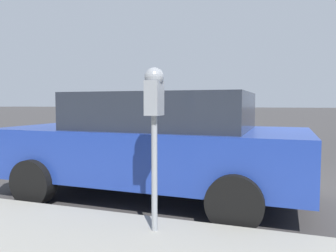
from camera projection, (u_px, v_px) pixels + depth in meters
The scene contains 3 objects.
ground_plane at pixel (243, 186), 5.54m from camera, with size 220.00×220.00×0.00m, color #3D3A3A.
parking_meter at pixel (154, 107), 3.21m from camera, with size 0.21×0.19×1.63m.
car_blue at pixel (155, 143), 4.87m from camera, with size 2.19×4.47×1.56m.
Camera 1 is at (-5.58, -0.53, 1.41)m, focal length 35.00 mm.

